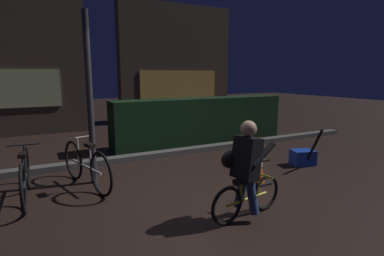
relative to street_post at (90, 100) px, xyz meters
name	(u,v)px	position (x,y,z in m)	size (l,w,h in m)	color
ground_plane	(199,192)	(1.34, -1.20, -1.39)	(40.00, 40.00, 0.00)	black
sidewalk_curb	(150,155)	(1.34, 1.00, -1.33)	(12.00, 0.24, 0.12)	#56544F
hedge_row	(201,120)	(3.14, 1.90, -0.80)	(4.80, 0.70, 1.19)	black
storefront_right	(176,64)	(4.33, 6.00, 0.83)	(4.58, 0.54, 4.46)	#42382D
street_post	(90,100)	(0.00, 0.00, 0.00)	(0.10, 0.10, 2.78)	#2D2D33
parked_bike_left_mid	(25,176)	(-1.00, -0.26, -1.04)	(0.46, 1.67, 0.77)	black
parked_bike_center_left	(86,166)	(-0.14, -0.16, -1.04)	(0.54, 1.65, 0.78)	black
traffic_cone_near	(257,167)	(2.40, -1.30, -1.11)	(0.36, 0.36, 0.58)	black
traffic_cone_far	(259,148)	(3.34, -0.21, -1.14)	(0.36, 0.36, 0.53)	black
blue_crate	(303,157)	(3.91, -0.90, -1.24)	(0.44, 0.32, 0.30)	#193DB7
cyclist	(245,169)	(1.46, -2.18, -0.76)	(1.18, 0.50, 1.25)	black
closed_umbrella	(313,148)	(3.89, -1.15, -0.99)	(0.05, 0.05, 0.85)	black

